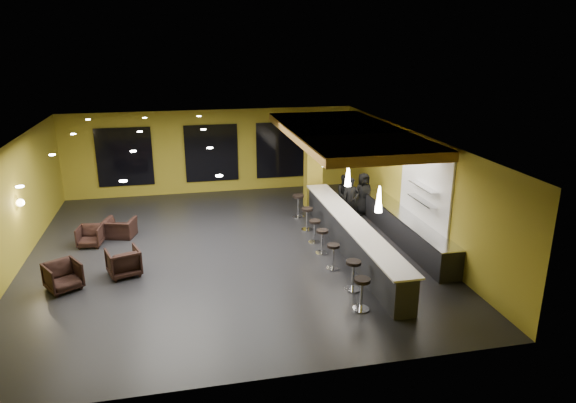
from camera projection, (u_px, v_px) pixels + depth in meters
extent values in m
cube|color=black|center=(229.00, 251.00, 16.02)|extent=(12.00, 13.00, 0.10)
cube|color=black|center=(225.00, 138.00, 14.92)|extent=(12.00, 13.00, 0.10)
cube|color=olive|center=(211.00, 151.00, 21.57)|extent=(12.00, 0.10, 3.50)
cube|color=olive|center=(262.00, 300.00, 9.37)|extent=(12.00, 0.10, 3.50)
cube|color=olive|center=(9.00, 210.00, 14.26)|extent=(0.10, 13.00, 3.50)
cube|color=olive|center=(413.00, 185.00, 16.68)|extent=(0.10, 13.00, 3.50)
cube|color=olive|center=(345.00, 133.00, 16.71)|extent=(3.60, 8.00, 0.28)
cube|color=black|center=(125.00, 157.00, 20.78)|extent=(2.20, 0.06, 2.40)
cube|color=black|center=(212.00, 153.00, 21.48)|extent=(2.20, 0.06, 2.40)
cube|color=black|center=(282.00, 150.00, 22.08)|extent=(2.20, 0.06, 2.40)
cube|color=white|center=(425.00, 186.00, 15.66)|extent=(0.06, 3.20, 2.40)
cube|color=black|center=(351.00, 238.00, 15.65)|extent=(0.60, 8.00, 1.00)
cube|color=silver|center=(352.00, 221.00, 15.49)|extent=(0.78, 8.10, 0.05)
cube|color=black|center=(405.00, 229.00, 16.54)|extent=(0.70, 6.00, 0.86)
cube|color=silver|center=(406.00, 216.00, 16.40)|extent=(0.72, 6.00, 0.03)
cube|color=silver|center=(423.00, 201.00, 15.57)|extent=(0.30, 1.50, 0.03)
cube|color=silver|center=(424.00, 187.00, 15.43)|extent=(0.30, 1.50, 0.03)
cube|color=olive|center=(313.00, 163.00, 19.55)|extent=(0.60, 0.60, 3.50)
sphere|color=#FFE5B2|center=(20.00, 203.00, 14.74)|extent=(0.22, 0.22, 0.22)
cone|color=white|center=(379.00, 199.00, 13.23)|extent=(0.20, 0.20, 0.70)
cone|color=white|center=(348.00, 175.00, 15.55)|extent=(0.20, 0.20, 0.70)
cone|color=white|center=(325.00, 157.00, 17.88)|extent=(0.20, 0.20, 0.70)
imported|color=black|center=(350.00, 201.00, 17.98)|extent=(0.62, 0.41, 1.70)
imported|color=black|center=(345.00, 195.00, 19.03)|extent=(0.77, 0.62, 1.52)
imported|color=black|center=(363.00, 194.00, 18.99)|extent=(0.85, 0.62, 1.59)
imported|color=black|center=(63.00, 276.00, 13.40)|extent=(1.13, 1.13, 0.76)
imported|color=black|center=(124.00, 262.00, 14.22)|extent=(1.06, 1.07, 0.78)
imported|color=black|center=(90.00, 236.00, 16.22)|extent=(0.80, 0.82, 0.67)
imported|color=black|center=(120.00, 228.00, 16.95)|extent=(1.16, 1.08, 0.63)
cylinder|color=silver|center=(361.00, 309.00, 12.50)|extent=(0.42, 0.42, 0.03)
cylinder|color=silver|center=(361.00, 295.00, 12.39)|extent=(0.07, 0.07, 0.74)
cylinder|color=black|center=(362.00, 280.00, 12.27)|extent=(0.40, 0.40, 0.08)
cylinder|color=silver|center=(352.00, 289.00, 13.49)|extent=(0.42, 0.42, 0.03)
cylinder|color=silver|center=(353.00, 276.00, 13.37)|extent=(0.07, 0.07, 0.73)
cylinder|color=black|center=(354.00, 262.00, 13.25)|extent=(0.40, 0.40, 0.08)
cylinder|color=silver|center=(333.00, 268.00, 14.71)|extent=(0.38, 0.38, 0.03)
cylinder|color=silver|center=(333.00, 258.00, 14.60)|extent=(0.07, 0.07, 0.66)
cylinder|color=black|center=(333.00, 246.00, 14.49)|extent=(0.36, 0.36, 0.08)
cylinder|color=silver|center=(322.00, 253.00, 15.75)|extent=(0.39, 0.39, 0.03)
cylinder|color=silver|center=(322.00, 242.00, 15.64)|extent=(0.07, 0.07, 0.68)
cylinder|color=black|center=(322.00, 231.00, 15.53)|extent=(0.37, 0.37, 0.08)
cylinder|color=silver|center=(314.00, 242.00, 16.59)|extent=(0.38, 0.38, 0.03)
cylinder|color=silver|center=(315.00, 232.00, 16.49)|extent=(0.07, 0.07, 0.67)
cylinder|color=black|center=(315.00, 221.00, 16.38)|extent=(0.36, 0.36, 0.08)
cylinder|color=silver|center=(307.00, 229.00, 17.67)|extent=(0.40, 0.40, 0.03)
cylinder|color=silver|center=(307.00, 220.00, 17.56)|extent=(0.07, 0.07, 0.70)
cylinder|color=black|center=(307.00, 209.00, 17.44)|extent=(0.38, 0.38, 0.08)
cylinder|color=silver|center=(298.00, 217.00, 18.93)|extent=(0.43, 0.43, 0.03)
cylinder|color=silver|center=(298.00, 207.00, 18.81)|extent=(0.08, 0.08, 0.76)
cylinder|color=black|center=(298.00, 196.00, 18.69)|extent=(0.41, 0.41, 0.09)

